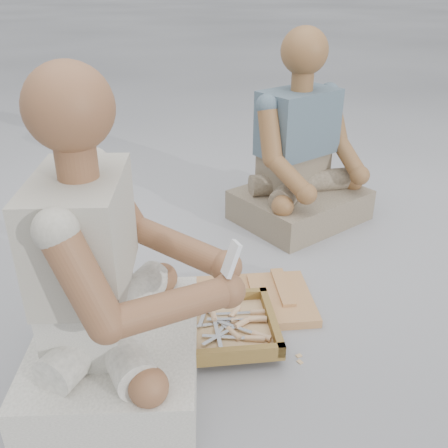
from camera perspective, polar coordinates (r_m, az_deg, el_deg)
name	(u,v)px	position (r m, az deg, el deg)	size (l,w,h in m)	color
ground	(240,311)	(2.02, 1.90, -9.90)	(60.00, 60.00, 0.00)	#A2A2A7
carved_panel	(246,301)	(2.04, 2.53, -8.80)	(0.53, 0.36, 0.04)	#AC8042
tool_tray	(215,328)	(1.85, -1.08, -11.75)	(0.53, 0.47, 0.06)	brown
chisel_0	(234,321)	(1.87, 1.20, -11.01)	(0.22, 0.06, 0.02)	silver
chisel_1	(232,316)	(1.90, 0.93, -10.42)	(0.18, 0.15, 0.02)	silver
chisel_2	(209,301)	(1.96, -1.76, -8.76)	(0.14, 0.19, 0.02)	silver
chisel_3	(254,313)	(1.91, 3.42, -10.07)	(0.21, 0.09, 0.02)	silver
chisel_4	(256,334)	(1.80, 3.69, -12.45)	(0.15, 0.19, 0.02)	silver
chisel_5	(251,319)	(1.86, 3.13, -10.80)	(0.21, 0.11, 0.02)	silver
chisel_6	(191,303)	(1.94, -3.74, -9.05)	(0.15, 0.18, 0.02)	silver
chisel_7	(248,338)	(1.79, 2.81, -12.92)	(0.20, 0.12, 0.02)	silver
chisel_8	(214,318)	(1.86, -1.14, -10.72)	(0.07, 0.22, 0.02)	silver
chisel_9	(230,330)	(1.82, 0.69, -12.07)	(0.06, 0.22, 0.02)	silver
chisel_10	(238,325)	(1.84, 1.62, -11.48)	(0.22, 0.08, 0.02)	silver
wood_chip_0	(225,318)	(1.98, 0.15, -10.65)	(0.02, 0.01, 0.00)	tan
wood_chip_1	(182,297)	(2.10, -4.87, -8.30)	(0.02, 0.01, 0.00)	tan
wood_chip_2	(299,356)	(1.83, 8.55, -14.66)	(0.02, 0.01, 0.00)	tan
wood_chip_3	(231,311)	(2.02, 0.83, -9.91)	(0.02, 0.01, 0.00)	tan
wood_chip_4	(259,325)	(1.95, 4.08, -11.47)	(0.02, 0.01, 0.00)	tan
wood_chip_5	(300,362)	(1.81, 8.67, -15.32)	(0.02, 0.01, 0.00)	tan
wood_chip_6	(184,358)	(1.81, -4.61, -14.97)	(0.02, 0.01, 0.00)	tan
wood_chip_7	(234,278)	(2.21, 1.11, -6.16)	(0.02, 0.01, 0.00)	tan
wood_chip_8	(163,323)	(1.97, -6.98, -11.14)	(0.02, 0.01, 0.00)	tan
wood_chip_9	(188,324)	(1.96, -4.11, -11.29)	(0.02, 0.01, 0.00)	tan
craftsman	(108,288)	(1.58, -13.17, -7.10)	(0.77, 0.80, 1.02)	silver
companion	(301,161)	(2.65, 8.78, 7.15)	(0.73, 0.64, 0.99)	gray
mobile_phone	(231,259)	(1.42, 0.84, -4.01)	(0.05, 0.04, 0.10)	silver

